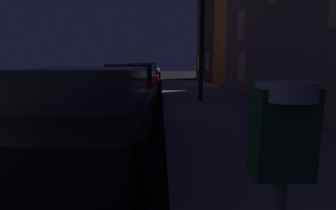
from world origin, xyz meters
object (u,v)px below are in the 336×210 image
(car_red, at_px, (133,83))
(car_blue, at_px, (144,74))
(car_black, at_px, (92,115))
(street_lamp, at_px, (202,4))
(car_silver, at_px, (148,71))
(parking_meter, at_px, (279,175))

(car_red, relative_size, car_blue, 1.15)
(car_black, xyz_separation_m, street_lamp, (2.48, 5.02, 2.72))
(car_silver, bearing_deg, car_red, -89.99)
(car_red, height_order, car_silver, same)
(car_silver, bearing_deg, parking_meter, -86.29)
(car_blue, bearing_deg, street_lamp, -72.40)
(car_black, bearing_deg, car_blue, 89.99)
(car_black, xyz_separation_m, car_silver, (0.00, 19.44, 0.02))
(car_black, bearing_deg, street_lamp, 63.70)
(street_lamp, bearing_deg, parking_meter, -97.04)
(parking_meter, bearing_deg, car_blue, 95.22)
(parking_meter, relative_size, car_red, 0.28)
(parking_meter, bearing_deg, car_black, 114.66)
(parking_meter, height_order, street_lamp, street_lamp)
(car_red, height_order, street_lamp, street_lamp)
(parking_meter, height_order, car_blue, parking_meter)
(car_blue, bearing_deg, car_red, -90.00)
(parking_meter, bearing_deg, car_silver, 93.71)
(parking_meter, xyz_separation_m, car_black, (-1.47, 3.20, -0.45))
(parking_meter, height_order, car_silver, parking_meter)
(car_red, xyz_separation_m, car_silver, (-0.00, 13.41, 0.01))
(parking_meter, distance_m, car_silver, 22.68)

